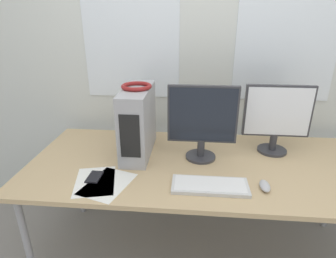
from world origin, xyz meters
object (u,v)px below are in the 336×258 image
at_px(monitor_right_near, 277,117).
at_px(mouse, 265,186).
at_px(cell_phone, 95,177).
at_px(pc_tower, 138,121).
at_px(headphones, 136,86).
at_px(keyboard, 210,186).
at_px(monitor_main, 202,120).

bearing_deg(monitor_right_near, mouse, -108.11).
bearing_deg(cell_phone, mouse, -0.06).
relative_size(pc_tower, mouse, 4.46).
bearing_deg(monitor_right_near, cell_phone, -158.27).
bearing_deg(monitor_right_near, headphones, -174.47).
relative_size(headphones, cell_phone, 1.53).
xyz_separation_m(pc_tower, headphones, (0.00, 0.00, 0.23)).
xyz_separation_m(monitor_right_near, keyboard, (-0.43, -0.46, -0.23)).
bearing_deg(keyboard, mouse, 2.92).
bearing_deg(monitor_right_near, keyboard, -132.99).
xyz_separation_m(pc_tower, monitor_right_near, (0.88, 0.09, 0.03)).
bearing_deg(keyboard, pc_tower, 140.00).
bearing_deg(monitor_right_near, pc_tower, -174.41).
relative_size(monitor_main, keyboard, 1.16).
height_order(pc_tower, monitor_right_near, monitor_right_near).
distance_m(headphones, monitor_right_near, 0.91).
height_order(headphones, cell_phone, headphones).
bearing_deg(keyboard, headphones, 139.93).
bearing_deg(monitor_main, mouse, -43.74).
height_order(monitor_right_near, mouse, monitor_right_near).
relative_size(monitor_right_near, mouse, 4.17).
height_order(monitor_right_near, cell_phone, monitor_right_near).
xyz_separation_m(pc_tower, keyboard, (0.45, -0.38, -0.20)).
distance_m(monitor_right_near, keyboard, 0.68).
height_order(mouse, cell_phone, mouse).
height_order(monitor_main, mouse, monitor_main).
xyz_separation_m(headphones, monitor_main, (0.41, -0.05, -0.19)).
bearing_deg(keyboard, monitor_main, 97.66).
relative_size(monitor_right_near, cell_phone, 3.68).
xyz_separation_m(pc_tower, mouse, (0.74, -0.36, -0.20)).
bearing_deg(keyboard, cell_phone, 176.75).
distance_m(monitor_main, mouse, 0.51).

